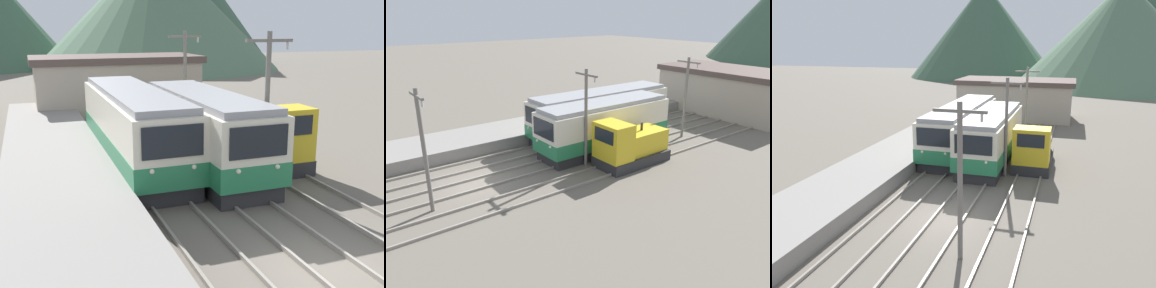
{
  "view_description": "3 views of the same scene",
  "coord_description": "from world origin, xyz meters",
  "views": [
    {
      "loc": [
        -7.16,
        -8.75,
        6.29
      ],
      "look_at": [
        -1.31,
        7.11,
        1.93
      ],
      "focal_mm": 42.0,
      "sensor_mm": 36.0,
      "label": 1
    },
    {
      "loc": [
        19.22,
        -7.2,
        9.42
      ],
      "look_at": [
        1.45,
        6.27,
        1.47
      ],
      "focal_mm": 35.0,
      "sensor_mm": 36.0,
      "label": 2
    },
    {
      "loc": [
        5.48,
        -15.43,
        8.17
      ],
      "look_at": [
        -1.05,
        6.9,
        1.84
      ],
      "focal_mm": 35.0,
      "sensor_mm": 36.0,
      "label": 3
    }
  ],
  "objects": [
    {
      "name": "track_center",
      "position": [
        0.2,
        0.0,
        0.07
      ],
      "size": [
        1.54,
        60.0,
        0.14
      ],
      "color": "gray",
      "rests_on": "ground"
    },
    {
      "name": "catenary_mast_near",
      "position": [
        1.71,
        -3.02,
        3.41
      ],
      "size": [
        2.0,
        0.2,
        6.19
      ],
      "color": "slate",
      "rests_on": "ground"
    },
    {
      "name": "track_left",
      "position": [
        -2.6,
        0.0,
        0.07
      ],
      "size": [
        1.54,
        60.0,
        0.14
      ],
      "color": "gray",
      "rests_on": "ground"
    },
    {
      "name": "commuter_train_left",
      "position": [
        -2.6,
        11.64,
        1.67
      ],
      "size": [
        2.84,
        12.42,
        3.58
      ],
      "color": "#28282B",
      "rests_on": "ground"
    },
    {
      "name": "station_building",
      "position": [
        -0.61,
        26.0,
        2.16
      ],
      "size": [
        12.6,
        6.3,
        4.28
      ],
      "color": "#AD9E8E",
      "rests_on": "ground"
    },
    {
      "name": "commuter_train_center",
      "position": [
        0.2,
        9.57,
        1.66
      ],
      "size": [
        2.84,
        10.26,
        3.55
      ],
      "color": "#28282B",
      "rests_on": "ground"
    },
    {
      "name": "platform_left",
      "position": [
        -6.25,
        0.0,
        0.42
      ],
      "size": [
        4.5,
        54.0,
        0.84
      ],
      "primitive_type": "cube",
      "color": "gray",
      "rests_on": "ground"
    },
    {
      "name": "shunting_locomotive",
      "position": [
        3.2,
        9.08,
        1.21
      ],
      "size": [
        2.4,
        4.94,
        3.0
      ],
      "color": "#28282B",
      "rests_on": "ground"
    },
    {
      "name": "ground_plane",
      "position": [
        0.0,
        0.0,
        0.0
      ],
      "size": [
        200.0,
        200.0,
        0.0
      ],
      "primitive_type": "plane",
      "color": "#665E54"
    },
    {
      "name": "catenary_mast_far",
      "position": [
        1.71,
        16.42,
        3.41
      ],
      "size": [
        2.0,
        0.2,
        6.19
      ],
      "color": "slate",
      "rests_on": "ground"
    },
    {
      "name": "track_right",
      "position": [
        3.2,
        0.0,
        0.07
      ],
      "size": [
        1.54,
        60.0,
        0.14
      ],
      "color": "gray",
      "rests_on": "ground"
    },
    {
      "name": "catenary_mast_mid",
      "position": [
        1.71,
        6.7,
        3.41
      ],
      "size": [
        2.0,
        0.2,
        6.19
      ],
      "color": "slate",
      "rests_on": "ground"
    }
  ]
}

